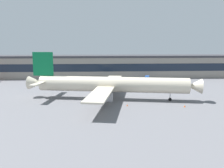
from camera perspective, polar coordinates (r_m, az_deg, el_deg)
name	(u,v)px	position (r m, az deg, el deg)	size (l,w,h in m)	color
ground_plane	(90,99)	(90.63, -5.05, -3.45)	(600.00, 600.00, 0.00)	slate
terminal_building	(93,66)	(148.36, -4.41, 4.13)	(171.95, 18.90, 13.20)	gray
airliner	(110,84)	(88.53, -0.44, -0.10)	(62.72, 54.10, 17.00)	beige
crew_van	(147,78)	(135.85, 8.15, 1.39)	(3.48, 5.59, 2.55)	#2651A5
pushback_tractor	(109,79)	(131.95, -0.60, 1.08)	(5.07, 5.35, 1.75)	#2651A5
traffic_cone_0	(185,106)	(81.96, 16.54, -4.94)	(0.53, 0.53, 0.66)	#F2590C
traffic_cone_1	(127,105)	(80.13, 3.56, -4.91)	(0.47, 0.47, 0.59)	#F2590C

